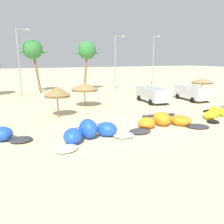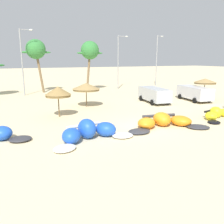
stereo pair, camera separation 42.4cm
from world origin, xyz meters
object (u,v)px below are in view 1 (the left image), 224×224
beach_umbrella_middle (57,92)px  beach_umbrella_near_palms (85,87)px  kite_left (91,132)px  palm_left_of_gap (33,50)px  parked_car_second (152,94)px  parked_van (191,92)px  lamppost_west_center (20,59)px  kite_left_of_center (164,121)px  kite_center (217,114)px  beach_umbrella_outermost (202,81)px  lamppost_east (154,58)px  lamppost_east_center (116,59)px  palm_center_left (87,51)px

beach_umbrella_middle → beach_umbrella_near_palms: 5.25m
kite_left → palm_left_of_gap: size_ratio=0.73×
parked_car_second → palm_left_of_gap: (-12.07, 14.82, 5.62)m
parked_van → parked_car_second: 5.67m
lamppost_west_center → kite_left_of_center: bearing=-68.3°
palm_left_of_gap → kite_center: bearing=-61.8°
beach_umbrella_outermost → lamppost_east: (3.70, 16.54, 3.00)m
beach_umbrella_middle → parked_van: size_ratio=0.52×
parked_car_second → lamppost_east_center: (2.00, 14.10, 4.17)m
palm_left_of_gap → lamppost_east: 23.47m
beach_umbrella_near_palms → palm_left_of_gap: palm_left_of_gap is taller
lamppost_east_center → beach_umbrella_middle: bearing=-130.8°
beach_umbrella_near_palms → palm_center_left: bearing=68.7°
parked_van → kite_center: bearing=-120.0°
parked_car_second → lamppost_east: (11.35, 15.74, 4.35)m
kite_left_of_center → palm_left_of_gap: bearing=105.4°
kite_center → palm_center_left: bearing=100.9°
kite_left → lamppost_west_center: bearing=95.9°
kite_left → parked_car_second: size_ratio=1.11×
beach_umbrella_middle → palm_left_of_gap: palm_left_of_gap is taller
palm_left_of_gap → beach_umbrella_middle: bearing=-91.2°
beach_umbrella_outermost → kite_left_of_center: bearing=-146.6°
kite_left_of_center → beach_umbrella_near_palms: (-3.13, 10.32, 1.87)m
beach_umbrella_middle → parked_car_second: 12.77m
parked_van → kite_left_of_center: bearing=-142.7°
beach_umbrella_outermost → palm_left_of_gap: 25.51m
kite_left_of_center → beach_umbrella_outermost: beach_umbrella_outermost is taller
beach_umbrella_middle → palm_left_of_gap: (0.36, 17.41, 4.31)m
lamppost_east_center → lamppost_east: 9.49m
beach_umbrella_outermost → parked_car_second: beach_umbrella_outermost is taller
parked_van → lamppost_west_center: size_ratio=0.58×
kite_left_of_center → beach_umbrella_middle: 9.98m
lamppost_west_center → parked_van: bearing=-34.8°
beach_umbrella_middle → parked_van: 18.12m
lamppost_west_center → lamppost_east_center: 16.28m
kite_left → beach_umbrella_middle: size_ratio=2.10×
beach_umbrella_outermost → palm_left_of_gap: palm_left_of_gap is taller
parked_car_second → beach_umbrella_middle: bearing=-168.2°
kite_left → parked_van: size_ratio=1.09×
beach_umbrella_outermost → lamppost_west_center: (-21.87, 13.55, 2.91)m
beach_umbrella_near_palms → lamppost_east_center: size_ratio=0.33×
parked_car_second → beach_umbrella_near_palms: bearing=173.8°
kite_center → lamppost_east_center: 23.88m
palm_left_of_gap → lamppost_east: bearing=2.3°
beach_umbrella_near_palms → parked_car_second: bearing=-6.2°
kite_center → lamppost_west_center: lamppost_west_center is taller
beach_umbrella_near_palms → palm_left_of_gap: bearing=104.3°
beach_umbrella_near_palms → parked_van: size_ratio=0.56×
parked_van → parked_car_second: same height
kite_left_of_center → parked_car_second: 10.86m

